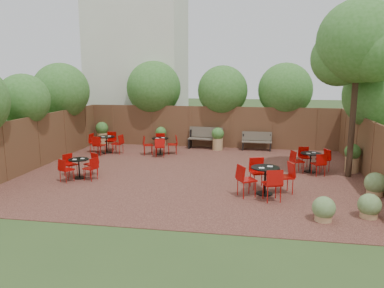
# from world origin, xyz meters

# --- Properties ---
(ground) EXTENTS (80.00, 80.00, 0.00)m
(ground) POSITION_xyz_m (0.00, 0.00, 0.00)
(ground) COLOR #354F23
(ground) RESTS_ON ground
(courtyard_paving) EXTENTS (12.00, 10.00, 0.02)m
(courtyard_paving) POSITION_xyz_m (0.00, 0.00, 0.01)
(courtyard_paving) COLOR #371B16
(courtyard_paving) RESTS_ON ground
(fence_back) EXTENTS (12.00, 0.08, 2.00)m
(fence_back) POSITION_xyz_m (0.00, 5.00, 1.00)
(fence_back) COLOR brown
(fence_back) RESTS_ON ground
(fence_left) EXTENTS (0.08, 10.00, 2.00)m
(fence_left) POSITION_xyz_m (-6.00, 0.00, 1.00)
(fence_left) COLOR brown
(fence_left) RESTS_ON ground
(fence_right) EXTENTS (0.08, 10.00, 2.00)m
(fence_right) POSITION_xyz_m (6.00, 0.00, 1.00)
(fence_right) COLOR brown
(fence_right) RESTS_ON ground
(neighbour_building) EXTENTS (5.00, 4.00, 8.00)m
(neighbour_building) POSITION_xyz_m (-4.50, 8.00, 4.00)
(neighbour_building) COLOR silver
(neighbour_building) RESTS_ON ground
(overhang_foliage) EXTENTS (15.79, 10.79, 2.73)m
(overhang_foliage) POSITION_xyz_m (-1.22, 3.24, 2.75)
(overhang_foliage) COLOR #326922
(overhang_foliage) RESTS_ON ground
(courtyard_tree) EXTENTS (2.85, 2.76, 5.95)m
(courtyard_tree) POSITION_xyz_m (5.39, 0.50, 4.41)
(courtyard_tree) COLOR black
(courtyard_tree) RESTS_ON courtyard_paving
(park_bench_left) EXTENTS (1.67, 0.67, 1.01)m
(park_bench_left) POSITION_xyz_m (-0.19, 4.63, 0.54)
(park_bench_left) COLOR brown
(park_bench_left) RESTS_ON courtyard_paving
(park_bench_right) EXTENTS (1.39, 0.46, 0.86)m
(park_bench_right) POSITION_xyz_m (2.22, 4.62, 0.46)
(park_bench_right) COLOR brown
(park_bench_right) RESTS_ON courtyard_paving
(bistro_tables) EXTENTS (10.14, 6.55, 0.95)m
(bistro_tables) POSITION_xyz_m (-0.44, 0.57, 0.46)
(bistro_tables) COLOR black
(bistro_tables) RESTS_ON courtyard_paving
(planters) EXTENTS (11.69, 4.11, 1.15)m
(planters) POSITION_xyz_m (-0.72, 3.75, 0.60)
(planters) COLOR tan
(planters) RESTS_ON courtyard_paving
(low_shrubs) EXTENTS (2.43, 2.89, 0.69)m
(low_shrubs) POSITION_xyz_m (4.97, -2.73, 0.33)
(low_shrubs) COLOR tan
(low_shrubs) RESTS_ON courtyard_paving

